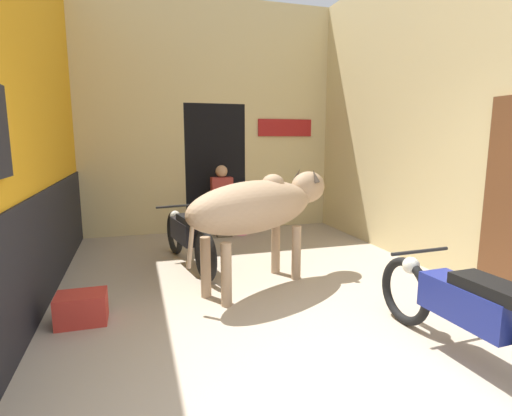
{
  "coord_description": "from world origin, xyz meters",
  "views": [
    {
      "loc": [
        -1.34,
        -1.88,
        1.66
      ],
      "look_at": [
        -0.04,
        2.4,
        0.9
      ],
      "focal_mm": 28.0,
      "sensor_mm": 36.0,
      "label": 1
    }
  ],
  "objects_px": {
    "crate": "(82,308)",
    "motorcycle_near": "(469,309)",
    "cow": "(261,206)",
    "motorcycle_far": "(188,235)",
    "shopkeeper_seated": "(222,199)",
    "plastic_stool": "(241,222)"
  },
  "relations": [
    {
      "from": "motorcycle_far",
      "to": "cow",
      "type": "bearing_deg",
      "value": -52.86
    },
    {
      "from": "crate",
      "to": "motorcycle_near",
      "type": "bearing_deg",
      "value": -28.49
    },
    {
      "from": "plastic_stool",
      "to": "motorcycle_far",
      "type": "bearing_deg",
      "value": -125.92
    },
    {
      "from": "cow",
      "to": "shopkeeper_seated",
      "type": "height_order",
      "value": "cow"
    },
    {
      "from": "motorcycle_far",
      "to": "shopkeeper_seated",
      "type": "xyz_separation_m",
      "value": [
        0.81,
        1.59,
        0.22
      ]
    },
    {
      "from": "motorcycle_far",
      "to": "plastic_stool",
      "type": "relative_size",
      "value": 4.49
    },
    {
      "from": "motorcycle_near",
      "to": "plastic_stool",
      "type": "bearing_deg",
      "value": 97.18
    },
    {
      "from": "motorcycle_near",
      "to": "shopkeeper_seated",
      "type": "height_order",
      "value": "shopkeeper_seated"
    },
    {
      "from": "crate",
      "to": "cow",
      "type": "bearing_deg",
      "value": 13.7
    },
    {
      "from": "motorcycle_near",
      "to": "motorcycle_far",
      "type": "xyz_separation_m",
      "value": [
        -1.7,
        2.95,
        0.01
      ]
    },
    {
      "from": "cow",
      "to": "crate",
      "type": "height_order",
      "value": "cow"
    },
    {
      "from": "crate",
      "to": "shopkeeper_seated",
      "type": "bearing_deg",
      "value": 56.62
    },
    {
      "from": "motorcycle_far",
      "to": "shopkeeper_seated",
      "type": "bearing_deg",
      "value": 63.05
    },
    {
      "from": "motorcycle_near",
      "to": "plastic_stool",
      "type": "distance_m",
      "value": 4.55
    },
    {
      "from": "motorcycle_far",
      "to": "crate",
      "type": "relative_size",
      "value": 4.38
    },
    {
      "from": "motorcycle_near",
      "to": "plastic_stool",
      "type": "height_order",
      "value": "motorcycle_near"
    },
    {
      "from": "motorcycle_near",
      "to": "crate",
      "type": "relative_size",
      "value": 4.52
    },
    {
      "from": "cow",
      "to": "motorcycle_far",
      "type": "relative_size",
      "value": 1.09
    },
    {
      "from": "motorcycle_near",
      "to": "crate",
      "type": "height_order",
      "value": "motorcycle_near"
    },
    {
      "from": "cow",
      "to": "motorcycle_near",
      "type": "height_order",
      "value": "cow"
    },
    {
      "from": "motorcycle_near",
      "to": "motorcycle_far",
      "type": "bearing_deg",
      "value": 119.9
    },
    {
      "from": "shopkeeper_seated",
      "to": "plastic_stool",
      "type": "relative_size",
      "value": 2.87
    }
  ]
}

